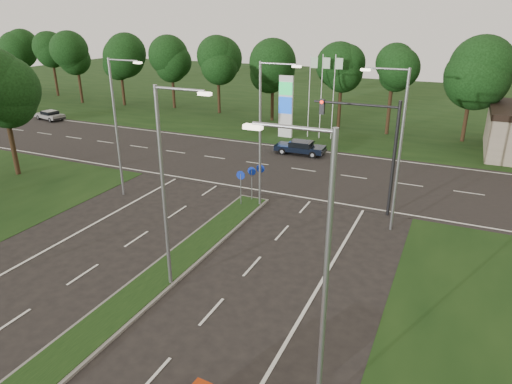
% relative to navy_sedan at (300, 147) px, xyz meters
% --- Properties ---
extents(ground, '(160.00, 160.00, 0.00)m').
position_rel_navy_sedan_xyz_m(ground, '(0.67, -28.00, -0.63)').
color(ground, black).
rests_on(ground, ground).
extents(verge_far, '(160.00, 50.00, 0.02)m').
position_rel_navy_sedan_xyz_m(verge_far, '(0.67, 27.00, -0.63)').
color(verge_far, black).
rests_on(verge_far, ground).
extents(cross_road, '(160.00, 12.00, 0.02)m').
position_rel_navy_sedan_xyz_m(cross_road, '(0.67, -4.00, -0.63)').
color(cross_road, black).
rests_on(cross_road, ground).
extents(median_kerb, '(2.00, 26.00, 0.12)m').
position_rel_navy_sedan_xyz_m(median_kerb, '(0.67, -24.00, -0.57)').
color(median_kerb, slate).
rests_on(median_kerb, ground).
extents(streetlight_median_near, '(2.53, 0.22, 9.00)m').
position_rel_navy_sedan_xyz_m(streetlight_median_near, '(1.67, -22.00, 4.45)').
color(streetlight_median_near, gray).
rests_on(streetlight_median_near, ground).
extents(streetlight_median_far, '(2.53, 0.22, 9.00)m').
position_rel_navy_sedan_xyz_m(streetlight_median_far, '(1.67, -12.00, 4.45)').
color(streetlight_median_far, gray).
rests_on(streetlight_median_far, ground).
extents(streetlight_left_far, '(2.53, 0.22, 9.00)m').
position_rel_navy_sedan_xyz_m(streetlight_left_far, '(-7.63, -14.00, 4.45)').
color(streetlight_left_far, gray).
rests_on(streetlight_left_far, ground).
extents(streetlight_right_far, '(2.53, 0.22, 9.00)m').
position_rel_navy_sedan_xyz_m(streetlight_right_far, '(9.47, -12.00, 4.45)').
color(streetlight_right_far, gray).
rests_on(streetlight_right_far, ground).
extents(streetlight_right_near, '(2.53, 0.22, 9.00)m').
position_rel_navy_sedan_xyz_m(streetlight_right_near, '(9.47, -26.00, 4.45)').
color(streetlight_right_near, gray).
rests_on(streetlight_right_near, ground).
extents(traffic_signal, '(5.10, 0.42, 7.00)m').
position_rel_navy_sedan_xyz_m(traffic_signal, '(7.86, -10.00, 4.02)').
color(traffic_signal, black).
rests_on(traffic_signal, ground).
extents(median_signs, '(1.16, 1.76, 2.38)m').
position_rel_navy_sedan_xyz_m(median_signs, '(0.67, -11.60, 1.08)').
color(median_signs, gray).
rests_on(median_signs, ground).
extents(gas_pylon, '(5.80, 1.26, 8.00)m').
position_rel_navy_sedan_xyz_m(gas_pylon, '(-3.11, 5.05, 2.56)').
color(gas_pylon, silver).
rests_on(gas_pylon, ground).
extents(tree_left_far, '(5.20, 5.20, 8.86)m').
position_rel_navy_sedan_xyz_m(tree_left_far, '(-17.23, -14.07, 5.48)').
color(tree_left_far, black).
rests_on(tree_left_far, ground).
extents(treeline_far, '(6.00, 6.00, 9.90)m').
position_rel_navy_sedan_xyz_m(treeline_far, '(0.77, 11.93, 6.20)').
color(treeline_far, black).
rests_on(treeline_far, ground).
extents(navy_sedan, '(4.34, 1.91, 1.18)m').
position_rel_navy_sedan_xyz_m(navy_sedan, '(0.00, 0.00, 0.00)').
color(navy_sedan, black).
rests_on(navy_sedan, ground).
extents(far_car_a, '(3.98, 2.29, 1.08)m').
position_rel_navy_sedan_xyz_m(far_car_a, '(-30.83, 1.00, -0.05)').
color(far_car_a, '#949494').
rests_on(far_car_a, ground).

